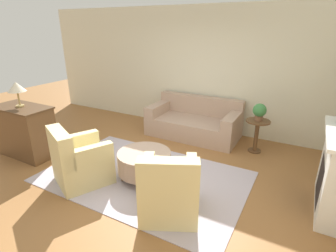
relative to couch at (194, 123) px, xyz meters
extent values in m
plane|color=#996638|center=(0.00, -2.06, -0.30)|extent=(16.00, 16.00, 0.00)
cube|color=beige|center=(0.00, 0.56, 1.10)|extent=(9.12, 0.12, 2.80)
cube|color=#BCB2C1|center=(0.00, -2.06, -0.30)|extent=(3.29, 2.09, 0.01)
cube|color=tan|center=(0.00, -0.06, -0.10)|extent=(2.01, 0.99, 0.41)
cube|color=tan|center=(0.00, 0.34, 0.33)|extent=(2.01, 0.20, 0.43)
cube|color=tan|center=(-0.88, -0.08, 0.23)|extent=(0.24, 0.95, 0.24)
cube|color=tan|center=(0.88, -0.08, 0.23)|extent=(0.24, 0.95, 0.24)
cube|color=brown|center=(0.00, -0.52, -0.27)|extent=(1.81, 0.05, 0.06)
cube|color=beige|center=(-0.78, -2.62, -0.09)|extent=(0.99, 1.02, 0.41)
cube|color=beige|center=(-0.91, -2.88, 0.38)|extent=(0.74, 0.50, 0.51)
cube|color=beige|center=(-0.51, -2.73, 0.26)|extent=(0.45, 0.72, 0.28)
cube|color=beige|center=(-1.04, -2.47, 0.26)|extent=(0.45, 0.72, 0.28)
cube|color=brown|center=(-0.63, -2.30, -0.26)|extent=(0.61, 0.33, 0.06)
cube|color=beige|center=(0.77, -2.62, -0.09)|extent=(0.99, 1.02, 0.41)
cube|color=beige|center=(0.90, -2.88, 0.38)|extent=(0.74, 0.50, 0.51)
cube|color=beige|center=(1.03, -2.47, 0.26)|extent=(0.45, 0.72, 0.28)
cube|color=beige|center=(0.50, -2.73, 0.26)|extent=(0.45, 0.72, 0.28)
cube|color=brown|center=(0.62, -2.30, -0.26)|extent=(0.61, 0.33, 0.06)
cylinder|color=tan|center=(0.01, -2.06, -0.01)|extent=(0.86, 0.86, 0.33)
cylinder|color=brown|center=(-0.24, -2.32, -0.23)|extent=(0.05, 0.05, 0.12)
cylinder|color=brown|center=(0.27, -2.32, -0.23)|extent=(0.05, 0.05, 0.12)
cylinder|color=brown|center=(-0.24, -1.81, -0.23)|extent=(0.05, 0.05, 0.12)
cylinder|color=brown|center=(0.27, -1.81, -0.23)|extent=(0.05, 0.05, 0.12)
cylinder|color=brown|center=(1.40, -0.20, 0.34)|extent=(0.46, 0.46, 0.03)
cylinder|color=brown|center=(1.40, -0.20, 0.01)|extent=(0.08, 0.08, 0.63)
cylinder|color=brown|center=(1.40, -0.20, -0.29)|extent=(0.25, 0.25, 0.03)
cube|color=#282323|center=(2.51, -1.50, 0.08)|extent=(0.02, 0.67, 0.62)
cube|color=brown|center=(-2.43, -2.44, 0.18)|extent=(1.10, 0.55, 0.97)
cube|color=#4E341E|center=(-2.43, -2.44, 0.65)|extent=(1.14, 0.59, 0.03)
cylinder|color=brown|center=(1.40, -0.20, 0.40)|extent=(0.15, 0.15, 0.10)
sphere|color=#3D7F42|center=(1.40, -0.20, 0.56)|extent=(0.25, 0.25, 0.25)
cylinder|color=tan|center=(-2.43, -2.44, 0.68)|extent=(0.14, 0.14, 0.03)
cylinder|color=tan|center=(-2.43, -2.44, 0.82)|extent=(0.03, 0.03, 0.25)
cone|color=beige|center=(-2.43, -2.44, 1.04)|extent=(0.31, 0.31, 0.17)
camera|label=1|loc=(2.16, -5.18, 2.04)|focal=28.00mm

